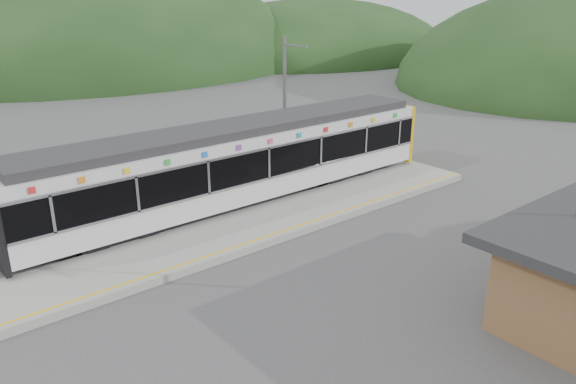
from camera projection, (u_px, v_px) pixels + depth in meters
ground at (285, 268)px, 19.64m from camera, size 120.00×120.00×0.00m
hills at (315, 190)px, 27.17m from camera, size 146.00×149.00×26.00m
platform at (232, 234)px, 21.98m from camera, size 26.00×3.20×0.30m
yellow_line at (251, 241)px, 20.98m from camera, size 26.00×0.10×0.01m
train at (240, 161)px, 24.67m from camera, size 20.44×3.01×3.74m
catenary_mast_east at (285, 104)px, 28.78m from camera, size 0.18×1.80×7.00m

